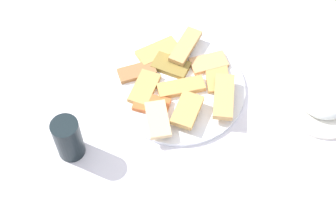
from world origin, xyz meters
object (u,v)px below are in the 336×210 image
object	(u,v)px
soda_can	(68,138)
pide_platter	(179,85)
dining_table	(161,141)
salad_plate_greens	(323,98)

from	to	relation	value
soda_can	pide_platter	bearing A→B (deg)	-125.14
dining_table	soda_can	distance (m)	0.26
dining_table	salad_plate_greens	distance (m)	0.44
pide_platter	salad_plate_greens	distance (m)	0.38
dining_table	salad_plate_greens	bearing A→B (deg)	-150.60
dining_table	soda_can	size ratio (longest dim) A/B	9.81
salad_plate_greens	pide_platter	bearing A→B (deg)	12.47
soda_can	salad_plate_greens	bearing A→B (deg)	-147.95
salad_plate_greens	soda_can	size ratio (longest dim) A/B	1.84
dining_table	soda_can	xyz separation A→B (m)	(0.18, 0.14, 0.14)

